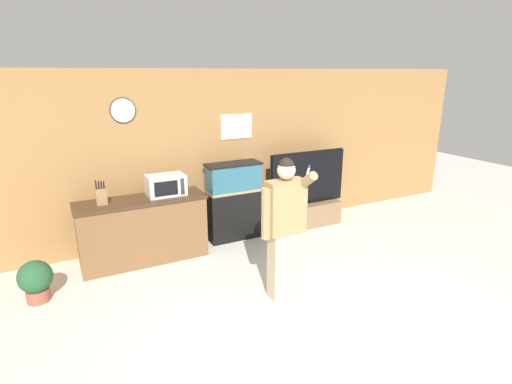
{
  "coord_description": "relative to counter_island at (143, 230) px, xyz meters",
  "views": [
    {
      "loc": [
        -2.33,
        -2.71,
        2.56
      ],
      "look_at": [
        -0.06,
        1.72,
        1.05
      ],
      "focal_mm": 28.0,
      "sensor_mm": 36.0,
      "label": 1
    }
  ],
  "objects": [
    {
      "name": "microwave",
      "position": [
        0.36,
        0.03,
        0.59
      ],
      "size": [
        0.51,
        0.35,
        0.28
      ],
      "color": "silver",
      "rests_on": "counter_island"
    },
    {
      "name": "potted_plant",
      "position": [
        -1.34,
        -0.49,
        -0.18
      ],
      "size": [
        0.38,
        0.38,
        0.5
      ],
      "color": "brown",
      "rests_on": "ground_plane"
    },
    {
      "name": "counter_island",
      "position": [
        0.0,
        0.0,
        0.0
      ],
      "size": [
        1.73,
        0.57,
        0.91
      ],
      "color": "brown",
      "rests_on": "ground_plane"
    },
    {
      "name": "aquarium_on_stand",
      "position": [
        1.45,
        0.16,
        0.16
      ],
      "size": [
        0.85,
        0.35,
        1.22
      ],
      "color": "black",
      "rests_on": "ground_plane"
    },
    {
      "name": "person_standing",
      "position": [
        1.24,
        -1.7,
        0.42
      ],
      "size": [
        0.53,
        0.4,
        1.67
      ],
      "color": "#BCAD89",
      "rests_on": "ground_plane"
    },
    {
      "name": "knife_block",
      "position": [
        -0.49,
        -0.01,
        0.57
      ],
      "size": [
        0.13,
        0.1,
        0.32
      ],
      "color": "olive",
      "rests_on": "counter_island"
    },
    {
      "name": "wall_back_paneled",
      "position": [
        1.37,
        0.51,
        0.85
      ],
      "size": [
        10.0,
        0.08,
        2.6
      ],
      "color": "olive",
      "rests_on": "ground_plane"
    },
    {
      "name": "tv_on_stand",
      "position": [
        2.77,
        0.07,
        -0.08
      ],
      "size": [
        1.42,
        0.4,
        1.3
      ],
      "color": "brown",
      "rests_on": "ground_plane"
    },
    {
      "name": "ground_plane",
      "position": [
        1.38,
        -2.57,
        -0.45
      ],
      "size": [
        18.0,
        18.0,
        0.0
      ],
      "primitive_type": "plane",
      "color": "beige"
    }
  ]
}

